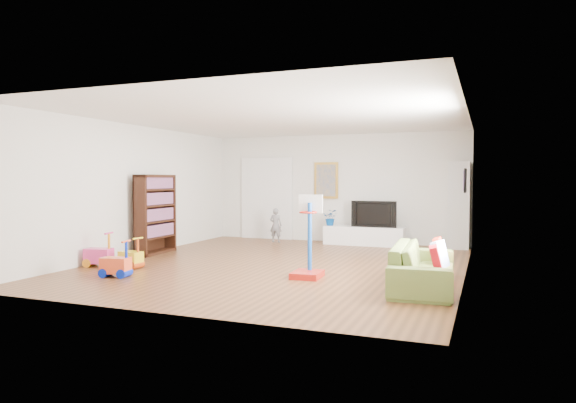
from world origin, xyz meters
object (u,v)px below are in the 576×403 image
at_px(bookshelf, 155,214).
at_px(basketball_hoop, 307,236).
at_px(sofa, 423,266).
at_px(media_console, 364,236).

distance_m(bookshelf, basketball_hoop, 4.10).
bearing_deg(bookshelf, sofa, -16.22).
distance_m(media_console, basketball_hoop, 4.37).
bearing_deg(sofa, bookshelf, 72.40).
relative_size(bookshelf, basketball_hoop, 1.25).
xyz_separation_m(media_console, sofa, (1.88, -4.42, 0.09)).
xyz_separation_m(media_console, basketball_hoop, (0.06, -4.35, 0.44)).
height_order(bookshelf, sofa, bookshelf).
relative_size(media_console, sofa, 0.89).
xyz_separation_m(media_console, bookshelf, (-3.81, -2.99, 0.61)).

